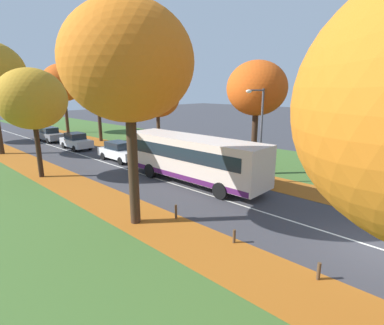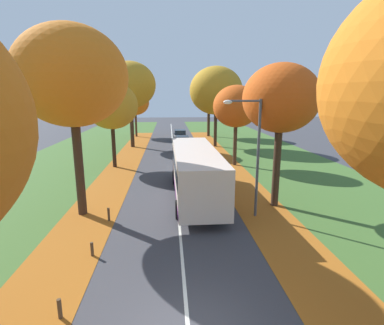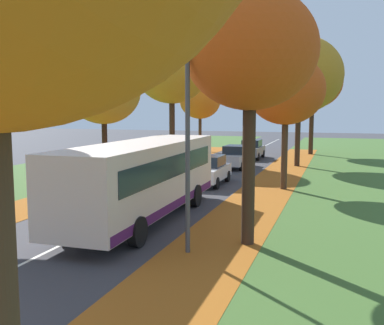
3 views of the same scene
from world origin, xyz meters
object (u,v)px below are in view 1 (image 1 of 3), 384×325
(bollard_second, at_px, (319,271))
(tree_right_distant, at_px, (63,83))
(car_grey_third_in_line, at_px, (50,134))
(tree_left_near, at_px, (128,63))
(tree_left_mid, at_px, (32,99))
(tree_right_far, at_px, (97,82))
(car_silver_following, at_px, (76,141))
(tree_right_mid, at_px, (158,97))
(bollard_third, at_px, (234,236))
(bollard_fourth, at_px, (176,212))
(bus, at_px, (193,157))
(streetlamp_right, at_px, (259,126))
(tree_right_near, at_px, (257,89))
(car_white_lead, at_px, (119,151))

(bollard_second, bearing_deg, tree_right_distant, 76.45)
(tree_right_distant, bearing_deg, car_grey_third_in_line, -130.09)
(tree_left_near, xyz_separation_m, car_grey_third_in_line, (6.10, 24.89, -6.21))
(bollard_second, bearing_deg, tree_left_mid, 95.16)
(tree_right_far, height_order, car_silver_following, tree_right_far)
(tree_right_mid, xyz_separation_m, bollard_third, (-8.94, -15.12, -4.92))
(tree_left_near, bearing_deg, bollard_fourth, -33.69)
(car_silver_following, bearing_deg, car_grey_third_in_line, 90.20)
(tree_right_far, bearing_deg, car_silver_following, -149.59)
(tree_right_far, distance_m, car_silver_following, 7.62)
(tree_right_distant, distance_m, bus, 28.90)
(tree_left_mid, height_order, car_silver_following, tree_left_mid)
(tree_left_near, relative_size, car_silver_following, 2.23)
(tree_right_far, bearing_deg, bus, -102.37)
(bollard_fourth, xyz_separation_m, streetlamp_right, (7.18, 0.08, 3.39))
(car_silver_following, xyz_separation_m, car_grey_third_in_line, (-0.02, 6.48, 0.00))
(tree_right_mid, xyz_separation_m, bollard_second, (-9.01, -18.49, -4.91))
(tree_left_near, height_order, tree_left_mid, tree_left_near)
(streetlamp_right, height_order, car_silver_following, streetlamp_right)
(tree_right_distant, height_order, streetlamp_right, tree_right_distant)
(tree_left_mid, relative_size, bus, 0.70)
(tree_right_far, relative_size, bus, 0.92)
(tree_left_near, relative_size, tree_right_mid, 1.35)
(bus, distance_m, car_grey_third_in_line, 22.66)
(tree_right_near, bearing_deg, tree_right_distant, 89.81)
(car_silver_following, bearing_deg, bus, -89.70)
(tree_left_near, xyz_separation_m, bus, (6.21, 2.25, -5.32))
(bollard_third, bearing_deg, tree_right_mid, 59.40)
(tree_left_near, distance_m, tree_right_near, 10.66)
(bollard_second, distance_m, bus, 11.18)
(tree_right_distant, relative_size, bollard_fourth, 13.42)
(bollard_third, height_order, bus, bus)
(tree_right_far, bearing_deg, bollard_fourth, -111.71)
(bollard_third, xyz_separation_m, car_grey_third_in_line, (4.53, 29.31, 0.53))
(tree_right_far, xyz_separation_m, car_silver_following, (-4.17, -2.45, -5.89))
(bollard_third, bearing_deg, car_grey_third_in_line, 81.21)
(tree_right_far, relative_size, tree_right_distant, 1.04)
(streetlamp_right, height_order, car_white_lead, streetlamp_right)
(tree_left_mid, bearing_deg, streetlamp_right, -52.68)
(tree_right_mid, height_order, streetlamp_right, tree_right_mid)
(tree_left_mid, height_order, bus, tree_left_mid)
(car_white_lead, bearing_deg, tree_left_mid, -178.24)
(tree_left_mid, relative_size, bollard_second, 12.07)
(tree_right_distant, bearing_deg, car_white_lead, -102.75)
(bus, bearing_deg, tree_left_mid, 126.94)
(tree_left_mid, height_order, bollard_third, tree_left_mid)
(tree_right_far, bearing_deg, tree_left_near, -116.26)
(tree_left_near, height_order, bollard_fourth, tree_left_near)
(tree_right_near, bearing_deg, bollard_fourth, -170.64)
(streetlamp_right, bearing_deg, bollard_third, -154.31)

